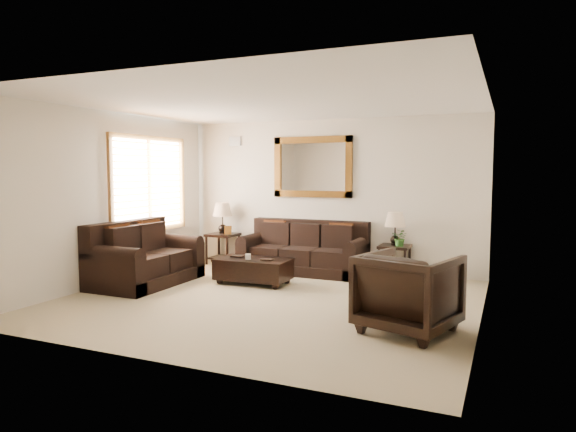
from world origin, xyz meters
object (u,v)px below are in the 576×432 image
at_px(end_table_right, 395,235).
at_px(armchair, 409,288).
at_px(sofa, 304,253).
at_px(coffee_table, 253,268).
at_px(loveseat, 143,261).
at_px(end_table_left, 223,224).

height_order(end_table_right, armchair, end_table_right).
xyz_separation_m(sofa, coffee_table, (-0.38, -1.22, -0.08)).
height_order(loveseat, coffee_table, loveseat).
relative_size(sofa, end_table_left, 1.87).
xyz_separation_m(loveseat, end_table_right, (3.56, 2.05, 0.35)).
relative_size(sofa, armchair, 2.25).
bearing_deg(sofa, loveseat, -136.15).
distance_m(loveseat, end_table_right, 4.12).
height_order(sofa, coffee_table, sofa).
xyz_separation_m(sofa, loveseat, (-1.98, -1.90, 0.04)).
distance_m(end_table_right, armchair, 2.96).
xyz_separation_m(loveseat, end_table_left, (0.25, 2.03, 0.40)).
height_order(sofa, loveseat, loveseat).
distance_m(end_table_left, end_table_right, 3.30).
bearing_deg(coffee_table, sofa, 71.35).
bearing_deg(coffee_table, end_table_right, 33.52).
bearing_deg(end_table_left, end_table_right, 0.32).
distance_m(end_table_left, armchair, 4.96).
xyz_separation_m(sofa, end_table_right, (1.57, 0.14, 0.39)).
bearing_deg(coffee_table, loveseat, -158.50).
distance_m(sofa, armchair, 3.58).
relative_size(loveseat, armchair, 1.80).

